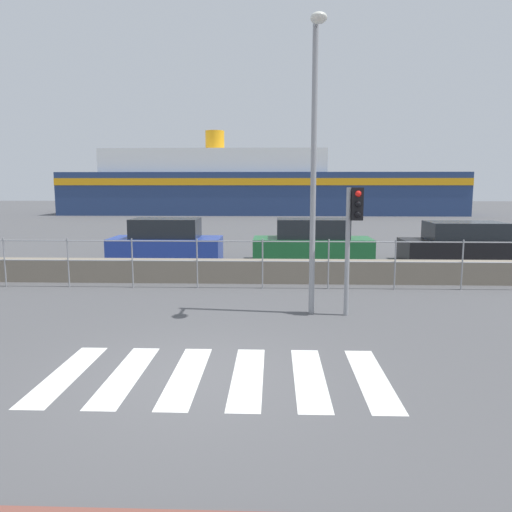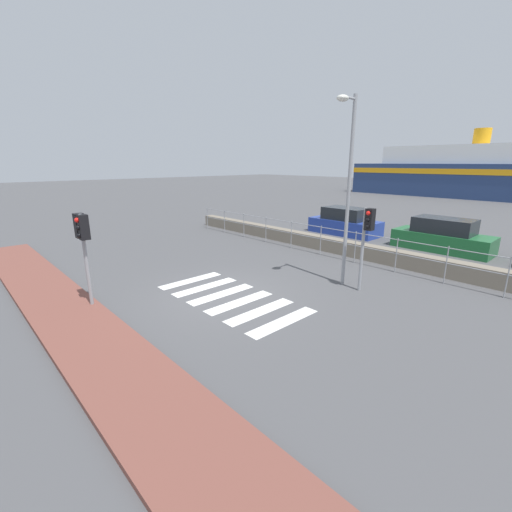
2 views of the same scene
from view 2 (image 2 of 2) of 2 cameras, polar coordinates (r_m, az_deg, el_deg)
name	(u,v)px [view 2 (image 2 of 2)]	position (r m, az deg, el deg)	size (l,w,h in m)	color
ground_plane	(223,295)	(11.06, -5.48, -6.48)	(160.00, 160.00, 0.00)	#4C4C4F
sidewalk_brick	(88,336)	(9.37, -26.19, -11.90)	(24.00, 1.80, 0.12)	brown
crosswalk	(230,298)	(10.79, -4.29, -6.99)	(4.95, 2.40, 0.01)	silver
seawall	(348,248)	(16.13, 15.03, 1.27)	(21.62, 0.55, 0.64)	slate
harbor_fence	(337,239)	(15.28, 13.42, 2.74)	(19.50, 0.04, 1.35)	gray
traffic_light_near	(83,235)	(10.56, -26.92, 3.14)	(0.58, 0.41, 2.75)	gray
traffic_light_far	(367,231)	(11.31, 17.98, 3.93)	(0.34, 0.32, 2.73)	gray
streetlamp	(347,173)	(11.54, 14.98, 13.17)	(0.32, 0.94, 6.10)	gray
ferry_boat	(512,176)	(48.57, 36.86, 10.58)	(37.32, 7.49, 7.87)	navy
parked_car_blue	(345,223)	(20.88, 14.59, 5.39)	(4.05, 1.77, 1.56)	#233D9E
parked_car_green	(442,237)	(18.62, 28.65, 2.83)	(4.30, 1.70, 1.56)	#1E6633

